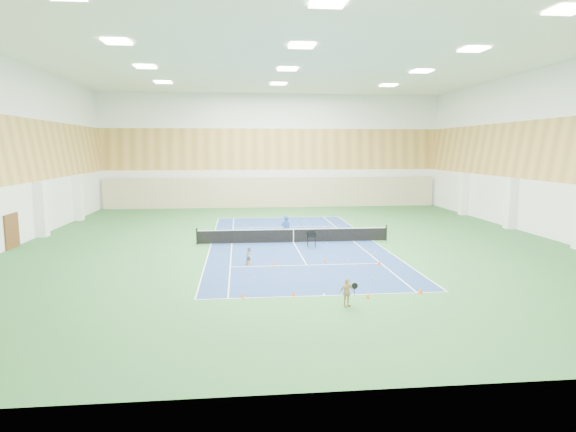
{
  "coord_description": "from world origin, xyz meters",
  "views": [
    {
      "loc": [
        -3.57,
        -31.56,
        6.26
      ],
      "look_at": [
        -0.51,
        -1.37,
        2.0
      ],
      "focal_mm": 30.0,
      "sensor_mm": 36.0,
      "label": 1
    }
  ],
  "objects_px": {
    "tennis_net": "(293,234)",
    "coach": "(286,228)",
    "child_apron": "(347,292)",
    "child_court": "(250,256)",
    "ball_cart": "(311,239)"
  },
  "relations": [
    {
      "from": "coach",
      "to": "child_court",
      "type": "distance_m",
      "value": 6.98
    },
    {
      "from": "tennis_net",
      "to": "child_apron",
      "type": "distance_m",
      "value": 13.33
    },
    {
      "from": "tennis_net",
      "to": "child_apron",
      "type": "bearing_deg",
      "value": -87.28
    },
    {
      "from": "tennis_net",
      "to": "coach",
      "type": "bearing_deg",
      "value": 127.33
    },
    {
      "from": "tennis_net",
      "to": "ball_cart",
      "type": "height_order",
      "value": "tennis_net"
    },
    {
      "from": "child_apron",
      "to": "tennis_net",
      "type": "bearing_deg",
      "value": 72.62
    },
    {
      "from": "tennis_net",
      "to": "coach",
      "type": "relative_size",
      "value": 7.33
    },
    {
      "from": "tennis_net",
      "to": "child_apron",
      "type": "xyz_separation_m",
      "value": [
        0.63,
        -13.32,
        0.03
      ]
    },
    {
      "from": "child_court",
      "to": "ball_cart",
      "type": "xyz_separation_m",
      "value": [
        4.04,
        4.21,
        0.02
      ]
    },
    {
      "from": "coach",
      "to": "child_apron",
      "type": "distance_m",
      "value": 13.96
    },
    {
      "from": "tennis_net",
      "to": "child_apron",
      "type": "height_order",
      "value": "child_apron"
    },
    {
      "from": "ball_cart",
      "to": "coach",
      "type": "bearing_deg",
      "value": 126.51
    },
    {
      "from": "child_apron",
      "to": "ball_cart",
      "type": "bearing_deg",
      "value": 68.22
    },
    {
      "from": "child_court",
      "to": "child_apron",
      "type": "bearing_deg",
      "value": -107.55
    },
    {
      "from": "child_court",
      "to": "child_apron",
      "type": "distance_m",
      "value": 8.32
    }
  ]
}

